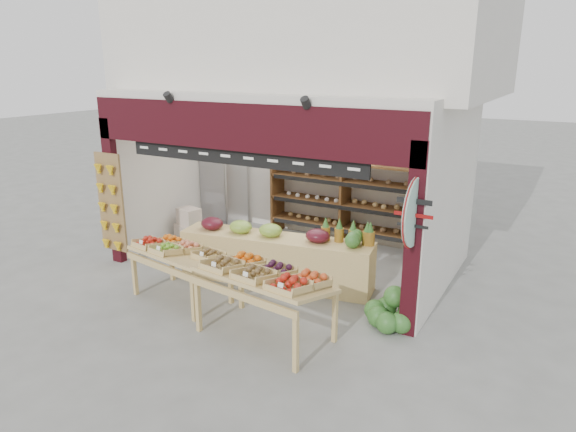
# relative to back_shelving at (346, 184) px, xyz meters

# --- Properties ---
(ground) EXTENTS (60.00, 60.00, 0.00)m
(ground) POSITION_rel_back_shelving_xyz_m (-0.50, -1.94, -1.24)
(ground) COLOR slate
(ground) RESTS_ON ground
(shop_structure) EXTENTS (6.36, 5.12, 5.40)m
(shop_structure) POSITION_rel_back_shelving_xyz_m (-0.50, -0.32, 2.68)
(shop_structure) COLOR silver
(shop_structure) RESTS_ON ground
(banana_board) EXTENTS (0.60, 0.15, 1.80)m
(banana_board) POSITION_rel_back_shelving_xyz_m (-3.23, -3.11, -0.12)
(banana_board) COLOR brown
(banana_board) RESTS_ON ground
(gift_sign) EXTENTS (0.04, 0.93, 0.92)m
(gift_sign) POSITION_rel_back_shelving_xyz_m (2.25, -3.08, 0.51)
(gift_sign) COLOR #ACD9C3
(gift_sign) RESTS_ON ground
(back_shelving) EXTENTS (3.22, 0.53, 1.97)m
(back_shelving) POSITION_rel_back_shelving_xyz_m (0.00, 0.00, 0.00)
(back_shelving) COLOR brown
(back_shelving) RESTS_ON ground
(refrigerator) EXTENTS (0.78, 0.78, 1.98)m
(refrigerator) POSITION_rel_back_shelving_xyz_m (-2.84, -0.25, -0.25)
(refrigerator) COLOR silver
(refrigerator) RESTS_ON ground
(cardboard_stack) EXTENTS (1.10, 0.80, 0.74)m
(cardboard_stack) POSITION_rel_back_shelving_xyz_m (-2.55, -1.57, -0.97)
(cardboard_stack) COLOR beige
(cardboard_stack) RESTS_ON ground
(mid_counter) EXTENTS (3.31, 1.14, 1.03)m
(mid_counter) POSITION_rel_back_shelving_xyz_m (-0.20, -2.40, -0.79)
(mid_counter) COLOR tan
(mid_counter) RESTS_ON ground
(display_table_left) EXTENTS (1.64, 1.09, 0.98)m
(display_table_left) POSITION_rel_back_shelving_xyz_m (-1.25, -3.62, -0.48)
(display_table_left) COLOR tan
(display_table_left) RESTS_ON ground
(display_table_right) EXTENTS (1.88, 1.20, 1.11)m
(display_table_right) POSITION_rel_back_shelving_xyz_m (0.60, -4.00, -0.36)
(display_table_right) COLOR tan
(display_table_right) RESTS_ON ground
(watermelon_pile) EXTENTS (0.75, 0.75, 0.59)m
(watermelon_pile) POSITION_rel_back_shelving_xyz_m (1.96, -2.88, -1.04)
(watermelon_pile) COLOR #1F4F1A
(watermelon_pile) RESTS_ON ground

